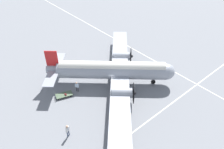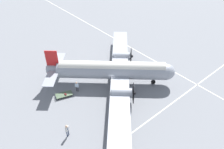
% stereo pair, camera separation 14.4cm
% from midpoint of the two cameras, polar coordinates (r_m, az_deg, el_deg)
% --- Properties ---
extents(ground_plane, '(300.00, 300.00, 0.00)m').
position_cam_midpoint_polar(ground_plane, '(34.63, 0.12, -2.15)').
color(ground_plane, slate).
extents(apron_line_eastwest, '(120.00, 0.16, 0.01)m').
position_cam_midpoint_polar(apron_line_eastwest, '(40.49, 10.92, 3.67)').
color(apron_line_eastwest, silver).
rests_on(apron_line_eastwest, ground_plane).
extents(apron_line_northsouth, '(0.16, 120.00, 0.01)m').
position_cam_midpoint_polar(apron_line_northsouth, '(30.23, 11.40, -10.45)').
color(apron_line_northsouth, silver).
rests_on(apron_line_northsouth, ground_plane).
extents(airliner_main, '(21.90, 20.95, 5.69)m').
position_cam_midpoint_polar(airliner_main, '(33.09, 0.82, 1.16)').
color(airliner_main, '#9399A3').
rests_on(airliner_main, ground_plane).
extents(crew_foreground, '(0.34, 0.60, 1.85)m').
position_cam_midpoint_polar(crew_foreground, '(27.24, -11.51, -13.88)').
color(crew_foreground, navy).
rests_on(crew_foreground, ground_plane).
extents(passenger_boarding, '(0.53, 0.39, 1.78)m').
position_cam_midpoint_polar(passenger_boarding, '(32.80, -9.06, -2.89)').
color(passenger_boarding, '#2D2D33').
rests_on(passenger_boarding, ground_plane).
extents(suitcase_near_door, '(0.37, 0.19, 0.53)m').
position_cam_midpoint_polar(suitcase_near_door, '(32.81, -11.90, -5.28)').
color(suitcase_near_door, maroon).
rests_on(suitcase_near_door, ground_plane).
extents(baggage_cart, '(1.83, 2.63, 0.56)m').
position_cam_midpoint_polar(baggage_cart, '(32.89, -12.35, -5.14)').
color(baggage_cart, '#4C6047').
rests_on(baggage_cart, ground_plane).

